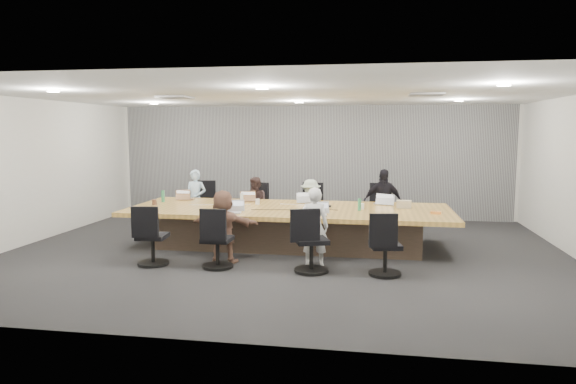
% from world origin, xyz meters
% --- Properties ---
extents(floor, '(10.00, 8.00, 0.00)m').
position_xyz_m(floor, '(0.00, 0.00, 0.00)').
color(floor, '#252526').
rests_on(floor, ground).
extents(ceiling, '(10.00, 8.00, 0.00)m').
position_xyz_m(ceiling, '(0.00, 0.00, 2.80)').
color(ceiling, white).
rests_on(ceiling, wall_back).
extents(wall_back, '(10.00, 0.00, 2.80)m').
position_xyz_m(wall_back, '(0.00, 4.00, 1.40)').
color(wall_back, beige).
rests_on(wall_back, ground).
extents(wall_front, '(10.00, 0.00, 2.80)m').
position_xyz_m(wall_front, '(0.00, -4.00, 1.40)').
color(wall_front, beige).
rests_on(wall_front, ground).
extents(wall_left, '(0.00, 8.00, 2.80)m').
position_xyz_m(wall_left, '(-5.00, 0.00, 1.40)').
color(wall_left, beige).
rests_on(wall_left, ground).
extents(curtain, '(9.80, 0.04, 2.80)m').
position_xyz_m(curtain, '(0.00, 3.92, 1.40)').
color(curtain, gray).
rests_on(curtain, ground).
extents(conference_table, '(6.00, 2.20, 0.74)m').
position_xyz_m(conference_table, '(0.00, 0.50, 0.40)').
color(conference_table, '#4C3B2E').
rests_on(conference_table, ground).
extents(chair_0, '(0.68, 0.68, 0.86)m').
position_xyz_m(chair_0, '(-2.32, 2.20, 0.43)').
color(chair_0, black).
rests_on(chair_0, ground).
extents(chair_1, '(0.69, 0.69, 0.82)m').
position_xyz_m(chair_1, '(-0.93, 2.20, 0.41)').
color(chair_1, black).
rests_on(chair_1, ground).
extents(chair_2, '(0.62, 0.62, 0.85)m').
position_xyz_m(chair_2, '(0.25, 2.20, 0.43)').
color(chair_2, black).
rests_on(chair_2, ground).
extents(chair_3, '(0.68, 0.68, 0.87)m').
position_xyz_m(chair_3, '(1.76, 2.20, 0.44)').
color(chair_3, black).
rests_on(chair_3, ground).
extents(chair_4, '(0.58, 0.58, 0.79)m').
position_xyz_m(chair_4, '(-1.97, -1.20, 0.40)').
color(chair_4, black).
rests_on(chair_4, ground).
extents(chair_5, '(0.53, 0.53, 0.77)m').
position_xyz_m(chair_5, '(-0.87, -1.20, 0.39)').
color(chair_5, black).
rests_on(chair_5, ground).
extents(chair_6, '(0.72, 0.72, 0.84)m').
position_xyz_m(chair_6, '(0.63, -1.20, 0.42)').
color(chair_6, black).
rests_on(chair_6, ground).
extents(chair_7, '(0.60, 0.60, 0.77)m').
position_xyz_m(chair_7, '(1.76, -1.20, 0.38)').
color(chair_7, black).
rests_on(chair_7, ground).
extents(person_0, '(0.51, 0.35, 1.33)m').
position_xyz_m(person_0, '(-2.32, 1.85, 0.66)').
color(person_0, '#AFCFE8').
rests_on(person_0, ground).
extents(laptop_0, '(0.33, 0.25, 0.02)m').
position_xyz_m(laptop_0, '(-2.32, 1.30, 0.75)').
color(laptop_0, '#8C6647').
rests_on(laptop_0, conference_table).
extents(person_1, '(0.62, 0.51, 1.18)m').
position_xyz_m(person_1, '(-0.93, 1.85, 0.59)').
color(person_1, '#382725').
rests_on(person_1, ground).
extents(laptop_1, '(0.34, 0.26, 0.02)m').
position_xyz_m(laptop_1, '(-0.93, 1.30, 0.75)').
color(laptop_1, '#8C6647').
rests_on(laptop_1, conference_table).
extents(person_2, '(0.77, 0.48, 1.15)m').
position_xyz_m(person_2, '(0.25, 1.85, 0.57)').
color(person_2, '#96A791').
rests_on(person_2, ground).
extents(laptop_2, '(0.36, 0.28, 0.02)m').
position_xyz_m(laptop_2, '(0.25, 1.30, 0.75)').
color(laptop_2, '#B2B2B7').
rests_on(laptop_2, conference_table).
extents(person_3, '(0.86, 0.46, 1.39)m').
position_xyz_m(person_3, '(1.76, 1.85, 0.70)').
color(person_3, black).
rests_on(person_3, ground).
extents(laptop_3, '(0.39, 0.30, 0.02)m').
position_xyz_m(laptop_3, '(1.76, 1.30, 0.75)').
color(laptop_3, '#B2B2B7').
rests_on(laptop_3, conference_table).
extents(person_5, '(1.13, 0.37, 1.22)m').
position_xyz_m(person_5, '(-0.87, -0.85, 0.61)').
color(person_5, brown).
rests_on(person_5, ground).
extents(laptop_5, '(0.33, 0.25, 0.02)m').
position_xyz_m(laptop_5, '(-0.87, -0.30, 0.75)').
color(laptop_5, '#B2B2B7').
rests_on(laptop_5, conference_table).
extents(person_6, '(0.49, 0.35, 1.29)m').
position_xyz_m(person_6, '(0.63, -0.85, 0.64)').
color(person_6, silver).
rests_on(person_6, ground).
extents(laptop_6, '(0.33, 0.26, 0.02)m').
position_xyz_m(laptop_6, '(0.63, -0.30, 0.75)').
color(laptop_6, '#B2B2B7').
rests_on(laptop_6, conference_table).
extents(bottle_green_left, '(0.08, 0.08, 0.24)m').
position_xyz_m(bottle_green_left, '(-2.65, 0.84, 0.86)').
color(bottle_green_left, '#308350').
rests_on(bottle_green_left, conference_table).
extents(bottle_green_right, '(0.07, 0.07, 0.22)m').
position_xyz_m(bottle_green_right, '(1.32, 0.37, 0.85)').
color(bottle_green_right, '#308350').
rests_on(bottle_green_right, conference_table).
extents(bottle_clear, '(0.07, 0.07, 0.22)m').
position_xyz_m(bottle_clear, '(-1.00, 0.83, 0.85)').
color(bottle_clear, silver).
rests_on(bottle_clear, conference_table).
extents(cup_white_far, '(0.09, 0.09, 0.10)m').
position_xyz_m(cup_white_far, '(-0.69, 0.86, 0.79)').
color(cup_white_far, white).
rests_on(cup_white_far, conference_table).
extents(cup_white_near, '(0.08, 0.08, 0.10)m').
position_xyz_m(cup_white_near, '(1.36, 0.57, 0.79)').
color(cup_white_near, white).
rests_on(cup_white_near, conference_table).
extents(mug_brown, '(0.11, 0.11, 0.11)m').
position_xyz_m(mug_brown, '(-2.65, 0.42, 0.80)').
color(mug_brown, brown).
rests_on(mug_brown, conference_table).
extents(mic_left, '(0.18, 0.15, 0.03)m').
position_xyz_m(mic_left, '(-1.01, -0.06, 0.76)').
color(mic_left, black).
rests_on(mic_left, conference_table).
extents(mic_right, '(0.16, 0.11, 0.03)m').
position_xyz_m(mic_right, '(0.70, 0.73, 0.76)').
color(mic_right, black).
rests_on(mic_right, conference_table).
extents(stapler, '(0.16, 0.06, 0.06)m').
position_xyz_m(stapler, '(0.52, -0.03, 0.77)').
color(stapler, black).
rests_on(stapler, conference_table).
extents(canvas_bag, '(0.28, 0.18, 0.14)m').
position_xyz_m(canvas_bag, '(2.13, 0.82, 0.81)').
color(canvas_bag, '#BDAD89').
rests_on(canvas_bag, conference_table).
extents(snack_packet, '(0.20, 0.15, 0.04)m').
position_xyz_m(snack_packet, '(2.65, 0.25, 0.76)').
color(snack_packet, orange).
rests_on(snack_packet, conference_table).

